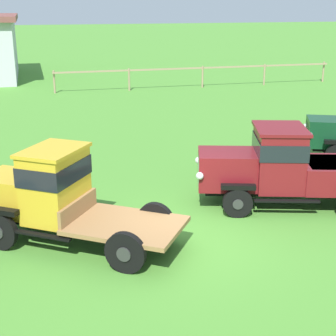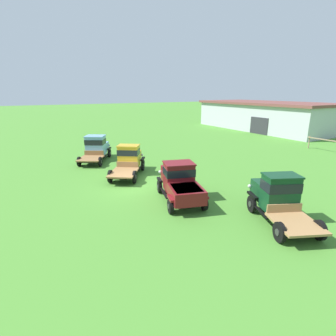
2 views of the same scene
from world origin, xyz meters
name	(u,v)px [view 1 (image 1 of 2)]	position (x,y,z in m)	size (l,w,h in m)	color
ground_plane	(180,241)	(0.00, 0.00, 0.00)	(240.00, 240.00, 0.00)	#47842D
paddock_fence	(199,72)	(7.43, 21.22, 1.02)	(18.40, 0.45, 1.37)	#997F60
vintage_truck_second_in_line	(53,194)	(-2.78, 0.85, 1.14)	(4.88, 4.06, 2.22)	black
vintage_truck_midrow_center	(283,166)	(3.30, 1.49, 1.09)	(4.94, 3.04, 2.17)	black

